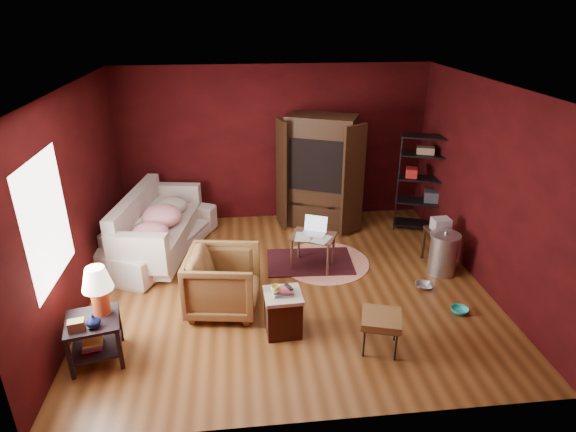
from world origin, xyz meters
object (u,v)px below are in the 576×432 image
at_px(side_table, 96,306).
at_px(laptop_desk, 313,238).
at_px(armchair, 223,279).
at_px(sofa, 159,228).
at_px(hamper, 283,312).
at_px(wire_shelving, 423,179).
at_px(tv_armoire, 320,170).

distance_m(side_table, laptop_desk, 3.23).
height_order(armchair, laptop_desk, armchair).
height_order(sofa, hamper, sofa).
bearing_deg(sofa, wire_shelving, -59.09).
distance_m(armchair, hamper, 0.93).
distance_m(sofa, wire_shelving, 4.53).
xyz_separation_m(armchair, hamper, (0.72, -0.57, -0.17)).
distance_m(side_table, wire_shelving, 5.64).
height_order(hamper, wire_shelving, wire_shelving).
distance_m(side_table, hamper, 2.15).
relative_size(armchair, tv_armoire, 0.45).
bearing_deg(tv_armoire, sofa, -139.69).
xyz_separation_m(sofa, side_table, (-0.33, -2.45, 0.22)).
xyz_separation_m(sofa, armchair, (1.04, -1.68, 0.00)).
bearing_deg(side_table, armchair, 29.33).
distance_m(side_table, tv_armoire, 4.50).
bearing_deg(wire_shelving, side_table, -129.18).
xyz_separation_m(armchair, tv_armoire, (1.69, 2.50, 0.59)).
relative_size(side_table, tv_armoire, 0.56).
distance_m(sofa, armchair, 1.98).
xyz_separation_m(sofa, hamper, (1.77, -2.24, -0.17)).
xyz_separation_m(sofa, tv_armoire, (2.73, 0.82, 0.59)).
xyz_separation_m(sofa, laptop_desk, (2.38, -0.71, 0.04)).
relative_size(sofa, hamper, 3.68).
distance_m(sofa, hamper, 2.86).
distance_m(tv_armoire, wire_shelving, 1.79).
bearing_deg(wire_shelving, laptop_desk, -131.02).
xyz_separation_m(laptop_desk, wire_shelving, (2.10, 1.19, 0.45)).
relative_size(tv_armoire, wire_shelving, 1.17).
relative_size(hamper, wire_shelving, 0.37).
bearing_deg(tv_armoire, armchair, -100.45).
bearing_deg(tv_armoire, wire_shelving, 12.45).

